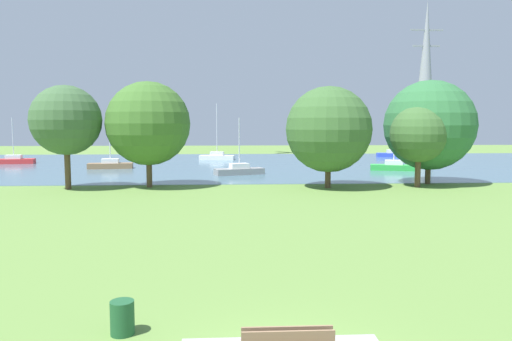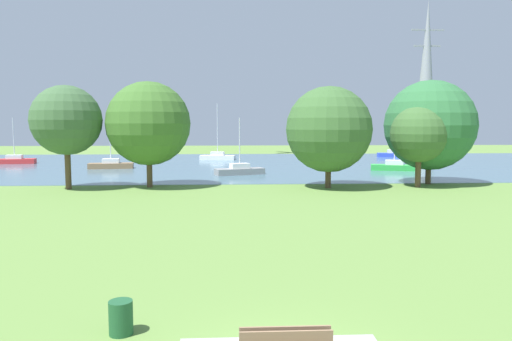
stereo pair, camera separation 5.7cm
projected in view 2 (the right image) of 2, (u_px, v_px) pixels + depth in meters
ground_plane at (248, 200)px, 31.20m from camera, size 160.00×160.00×0.00m
litter_bin at (121, 318)px, 11.23m from camera, size 0.56×0.56×0.80m
water_surface at (240, 164)px, 59.03m from camera, size 140.00×40.00×0.02m
sailboat_brown at (111, 165)px, 53.10m from camera, size 4.94×2.04×5.56m
sailboat_red at (15, 160)px, 59.59m from camera, size 4.98×2.28×5.72m
sailboat_white at (218, 156)px, 66.29m from camera, size 4.99×2.30×7.74m
sailboat_green at (394, 166)px, 50.91m from camera, size 5.03×2.74×5.83m
sailboat_blue at (394, 154)px, 71.57m from camera, size 4.96×2.16×6.79m
sailboat_gray at (240, 170)px, 46.71m from camera, size 5.03×3.01×5.53m
tree_east_far at (66, 120)px, 35.90m from camera, size 5.25×5.25×7.84m
tree_east_near at (148, 124)px, 37.03m from camera, size 6.49×6.49×8.21m
tree_west_near at (329, 129)px, 36.68m from camera, size 6.60×6.60×7.82m
tree_west_far at (419, 134)px, 37.13m from camera, size 4.44×4.44×6.39m
tree_mid_shore at (430, 125)px, 39.05m from camera, size 7.33×7.33×8.50m
electricity_pylon at (426, 75)px, 92.32m from camera, size 6.40×4.40×28.61m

